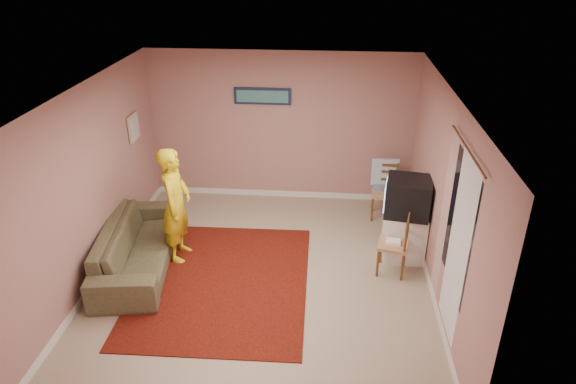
# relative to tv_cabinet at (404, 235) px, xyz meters

# --- Properties ---
(ground) EXTENTS (5.00, 5.00, 0.00)m
(ground) POSITION_rel_tv_cabinet_xyz_m (-1.95, -0.67, -0.36)
(ground) COLOR gray
(ground) RESTS_ON ground
(wall_back) EXTENTS (4.50, 0.02, 2.60)m
(wall_back) POSITION_rel_tv_cabinet_xyz_m (-1.95, 1.83, 0.94)
(wall_back) COLOR #A46F6C
(wall_back) RESTS_ON ground
(wall_front) EXTENTS (4.50, 0.02, 2.60)m
(wall_front) POSITION_rel_tv_cabinet_xyz_m (-1.95, -3.17, 0.94)
(wall_front) COLOR #A46F6C
(wall_front) RESTS_ON ground
(wall_left) EXTENTS (0.02, 5.00, 2.60)m
(wall_left) POSITION_rel_tv_cabinet_xyz_m (-4.20, -0.67, 0.94)
(wall_left) COLOR #A46F6C
(wall_left) RESTS_ON ground
(wall_right) EXTENTS (0.02, 5.00, 2.60)m
(wall_right) POSITION_rel_tv_cabinet_xyz_m (0.30, -0.67, 0.94)
(wall_right) COLOR #A46F6C
(wall_right) RESTS_ON ground
(ceiling) EXTENTS (4.50, 5.00, 0.02)m
(ceiling) POSITION_rel_tv_cabinet_xyz_m (-1.95, -0.67, 2.24)
(ceiling) COLOR silver
(ceiling) RESTS_ON wall_back
(baseboard_back) EXTENTS (4.50, 0.02, 0.10)m
(baseboard_back) POSITION_rel_tv_cabinet_xyz_m (-1.95, 1.82, -0.31)
(baseboard_back) COLOR silver
(baseboard_back) RESTS_ON ground
(baseboard_left) EXTENTS (0.02, 5.00, 0.10)m
(baseboard_left) POSITION_rel_tv_cabinet_xyz_m (-4.19, -0.67, -0.31)
(baseboard_left) COLOR silver
(baseboard_left) RESTS_ON ground
(baseboard_right) EXTENTS (0.02, 5.00, 0.10)m
(baseboard_right) POSITION_rel_tv_cabinet_xyz_m (0.29, -0.67, -0.31)
(baseboard_right) COLOR silver
(baseboard_right) RESTS_ON ground
(window) EXTENTS (0.01, 1.10, 1.50)m
(window) POSITION_rel_tv_cabinet_xyz_m (0.29, -1.57, 1.09)
(window) COLOR black
(window) RESTS_ON wall_right
(curtain_sheer) EXTENTS (0.01, 0.75, 2.10)m
(curtain_sheer) POSITION_rel_tv_cabinet_xyz_m (0.28, -1.72, 0.89)
(curtain_sheer) COLOR silver
(curtain_sheer) RESTS_ON wall_right
(curtain_floral) EXTENTS (0.01, 0.35, 2.10)m
(curtain_floral) POSITION_rel_tv_cabinet_xyz_m (0.26, -1.02, 0.89)
(curtain_floral) COLOR beige
(curtain_floral) RESTS_ON wall_right
(curtain_rod) EXTENTS (0.02, 1.40, 0.02)m
(curtain_rod) POSITION_rel_tv_cabinet_xyz_m (0.25, -1.57, 1.96)
(curtain_rod) COLOR brown
(curtain_rod) RESTS_ON wall_right
(picture_back) EXTENTS (0.95, 0.04, 0.28)m
(picture_back) POSITION_rel_tv_cabinet_xyz_m (-2.25, 1.79, 1.49)
(picture_back) COLOR #141D38
(picture_back) RESTS_ON wall_back
(picture_left) EXTENTS (0.04, 0.38, 0.42)m
(picture_left) POSITION_rel_tv_cabinet_xyz_m (-4.17, 0.93, 1.19)
(picture_left) COLOR tan
(picture_left) RESTS_ON wall_left
(area_rug) EXTENTS (2.33, 2.89, 0.02)m
(area_rug) POSITION_rel_tv_cabinet_xyz_m (-2.49, -0.84, -0.35)
(area_rug) COLOR black
(area_rug) RESTS_ON ground
(tv_cabinet) EXTENTS (0.57, 0.52, 0.72)m
(tv_cabinet) POSITION_rel_tv_cabinet_xyz_m (0.00, 0.00, 0.00)
(tv_cabinet) COLOR white
(tv_cabinet) RESTS_ON ground
(crt_tv) EXTENTS (0.69, 0.64, 0.53)m
(crt_tv) POSITION_rel_tv_cabinet_xyz_m (-0.01, 0.00, 0.62)
(crt_tv) COLOR black
(crt_tv) RESTS_ON tv_cabinet
(chair_a) EXTENTS (0.44, 0.43, 0.50)m
(chair_a) POSITION_rel_tv_cabinet_xyz_m (-0.19, 1.19, 0.20)
(chair_a) COLOR tan
(chair_a) RESTS_ON ground
(dvd_player) EXTENTS (0.43, 0.35, 0.07)m
(dvd_player) POSITION_rel_tv_cabinet_xyz_m (-0.19, 1.19, 0.14)
(dvd_player) COLOR #A0A0A5
(dvd_player) RESTS_ON chair_a
(blue_throw) EXTENTS (0.44, 0.05, 0.46)m
(blue_throw) POSITION_rel_tv_cabinet_xyz_m (-0.19, 1.38, 0.38)
(blue_throw) COLOR #81B1D3
(blue_throw) RESTS_ON chair_a
(chair_b) EXTENTS (0.47, 0.48, 0.49)m
(chair_b) POSITION_rel_tv_cabinet_xyz_m (-0.20, -0.38, 0.19)
(chair_b) COLOR tan
(chair_b) RESTS_ON ground
(game_console) EXTENTS (0.22, 0.17, 0.04)m
(game_console) POSITION_rel_tv_cabinet_xyz_m (-0.20, -0.38, 0.12)
(game_console) COLOR white
(game_console) RESTS_ON chair_b
(sofa) EXTENTS (1.19, 2.35, 0.66)m
(sofa) POSITION_rel_tv_cabinet_xyz_m (-3.75, -0.54, -0.03)
(sofa) COLOR brown
(sofa) RESTS_ON ground
(person) EXTENTS (0.42, 0.62, 1.69)m
(person) POSITION_rel_tv_cabinet_xyz_m (-3.22, -0.26, 0.49)
(person) COLOR gold
(person) RESTS_ON ground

